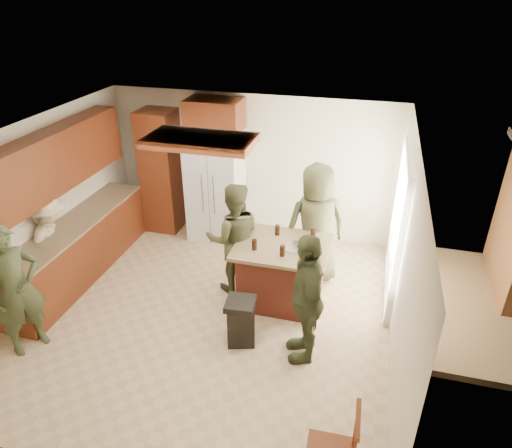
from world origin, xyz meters
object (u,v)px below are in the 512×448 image
(person_counter, at_px, (53,243))
(trash_bin, at_px, (241,321))
(refrigerator, at_px, (216,190))
(person_behind_left, at_px, (234,239))
(person_behind_right, at_px, (316,225))
(kitchen_island, at_px, (281,273))
(person_side_right, at_px, (306,298))
(person_front_left, at_px, (16,290))

(person_counter, xyz_separation_m, trash_bin, (2.97, -0.43, -0.44))
(refrigerator, bearing_deg, person_behind_left, -61.45)
(person_behind_right, bearing_deg, kitchen_island, 36.37)
(refrigerator, bearing_deg, person_counter, -130.35)
(refrigerator, relative_size, kitchen_island, 1.41)
(person_behind_right, relative_size, person_side_right, 1.10)
(person_front_left, bearing_deg, person_behind_right, -25.86)
(person_behind_right, height_order, person_counter, person_behind_right)
(person_front_left, height_order, person_behind_left, person_front_left)
(kitchen_island, bearing_deg, person_behind_right, 61.65)
(person_side_right, xyz_separation_m, trash_bin, (-0.81, 0.03, -0.54))
(person_behind_left, bearing_deg, person_behind_right, -175.53)
(person_behind_left, distance_m, kitchen_island, 0.83)
(person_front_left, xyz_separation_m, trash_bin, (2.55, 0.78, -0.54))
(person_front_left, bearing_deg, trash_bin, -45.50)
(person_behind_right, distance_m, kitchen_island, 0.89)
(kitchen_island, distance_m, trash_bin, 1.02)
(person_side_right, distance_m, person_counter, 3.81)
(kitchen_island, bearing_deg, trash_bin, -108.34)
(person_behind_right, xyz_separation_m, person_counter, (-3.64, -1.19, -0.19))
(person_counter, xyz_separation_m, kitchen_island, (3.28, 0.53, -0.28))
(person_behind_left, distance_m, person_counter, 2.64)
(person_behind_left, distance_m, person_behind_right, 1.22)
(trash_bin, bearing_deg, person_behind_right, 67.38)
(person_front_left, height_order, person_counter, person_front_left)
(person_behind_right, height_order, kitchen_island, person_behind_right)
(kitchen_island, xyz_separation_m, trash_bin, (-0.32, -0.95, -0.16))
(kitchen_island, bearing_deg, person_side_right, -63.10)
(person_front_left, xyz_separation_m, person_behind_right, (3.23, 2.40, 0.08))
(refrigerator, xyz_separation_m, trash_bin, (1.19, -2.52, -0.58))
(person_front_left, bearing_deg, person_behind_left, -21.29)
(person_behind_left, relative_size, refrigerator, 0.94)
(refrigerator, bearing_deg, kitchen_island, -45.94)
(person_behind_left, relative_size, trash_bin, 2.69)
(person_behind_right, relative_size, trash_bin, 2.99)
(person_behind_left, bearing_deg, person_front_left, 19.77)
(person_behind_right, relative_size, person_counter, 1.25)
(person_side_right, relative_size, refrigerator, 0.95)
(person_behind_left, height_order, refrigerator, refrigerator)
(person_front_left, relative_size, person_side_right, 1.01)
(refrigerator, relative_size, trash_bin, 2.86)
(refrigerator, height_order, kitchen_island, refrigerator)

